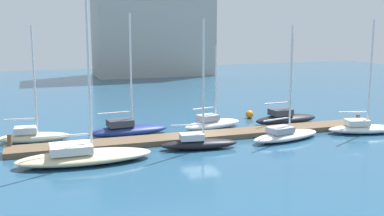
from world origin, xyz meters
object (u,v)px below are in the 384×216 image
object	(u,v)px
sailboat_1	(83,155)
mooring_buoy_orange	(249,114)
mooring_buoy_red	(112,125)
sailboat_0	(33,136)
sailboat_6	(286,118)
harbor_building_distant	(153,10)
sailboat_5	(285,134)
sailboat_2	(127,129)
sailboat_4	(212,123)
sailboat_3	(199,142)
sailboat_7	(363,127)

from	to	relation	value
sailboat_1	mooring_buoy_orange	xyz separation A→B (m)	(15.80, 9.34, -0.17)
mooring_buoy_orange	mooring_buoy_red	xyz separation A→B (m)	(-12.49, -0.43, 0.02)
sailboat_0	sailboat_6	size ratio (longest dim) A/B	1.00
sailboat_6	harbor_building_distant	world-z (taller)	harbor_building_distant
mooring_buoy_red	sailboat_5	bearing A→B (deg)	-35.14
sailboat_2	sailboat_4	world-z (taller)	sailboat_2
harbor_building_distant	sailboat_3	bearing A→B (deg)	-101.18
sailboat_2	harbor_building_distant	size ratio (longest dim) A/B	0.43
sailboat_6	mooring_buoy_orange	distance (m)	3.74
sailboat_5	sailboat_3	bearing A→B (deg)	168.07
sailboat_6	sailboat_7	distance (m)	6.37
sailboat_2	sailboat_6	distance (m)	13.58
sailboat_4	mooring_buoy_red	distance (m)	8.09
sailboat_0	harbor_building_distant	world-z (taller)	harbor_building_distant
sailboat_3	mooring_buoy_orange	world-z (taller)	sailboat_3
sailboat_0	sailboat_5	xyz separation A→B (m)	(17.40, -5.47, -0.05)
sailboat_2	sailboat_0	bearing A→B (deg)	174.95
sailboat_2	mooring_buoy_orange	size ratio (longest dim) A/B	12.75
sailboat_5	sailboat_2	bearing A→B (deg)	140.16
sailboat_1	sailboat_6	xyz separation A→B (m)	(17.57, 6.06, 0.01)
sailboat_3	mooring_buoy_red	world-z (taller)	sailboat_3
sailboat_1	sailboat_3	distance (m)	7.81
sailboat_3	mooring_buoy_orange	bearing A→B (deg)	54.35
sailboat_3	harbor_building_distant	world-z (taller)	harbor_building_distant
sailboat_7	harbor_building_distant	distance (m)	48.67
sailboat_0	sailboat_2	world-z (taller)	sailboat_2
sailboat_1	sailboat_2	size ratio (longest dim) A/B	1.28
sailboat_0	mooring_buoy_red	world-z (taller)	sailboat_0
sailboat_6	mooring_buoy_red	size ratio (longest dim) A/B	10.82
sailboat_0	sailboat_4	distance (m)	13.81
sailboat_1	sailboat_2	distance (m)	7.45
mooring_buoy_red	harbor_building_distant	world-z (taller)	harbor_building_distant
sailboat_0	mooring_buoy_red	size ratio (longest dim) A/B	10.81
sailboat_1	harbor_building_distant	xyz separation A→B (m)	(17.17, 48.40, 10.12)
sailboat_0	sailboat_1	distance (m)	7.04
sailboat_1	sailboat_6	distance (m)	18.59
sailboat_5	mooring_buoy_orange	world-z (taller)	sailboat_5
sailboat_3	sailboat_4	size ratio (longest dim) A/B	1.30
sailboat_0	sailboat_1	size ratio (longest dim) A/B	0.71
sailboat_3	sailboat_6	xyz separation A→B (m)	(9.81, 5.23, 0.03)
sailboat_1	sailboat_6	size ratio (longest dim) A/B	1.41
sailboat_3	sailboat_7	size ratio (longest dim) A/B	1.00
sailboat_6	harbor_building_distant	size ratio (longest dim) A/B	0.39
sailboat_4	harbor_building_distant	world-z (taller)	harbor_building_distant
sailboat_2	sailboat_3	xyz separation A→B (m)	(3.77, -5.46, -0.03)
sailboat_7	mooring_buoy_orange	world-z (taller)	sailboat_7
sailboat_1	sailboat_3	world-z (taller)	sailboat_1
sailboat_4	harbor_building_distant	bearing A→B (deg)	67.73
sailboat_6	sailboat_7	world-z (taller)	sailboat_7
mooring_buoy_orange	sailboat_4	bearing A→B (deg)	-148.22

